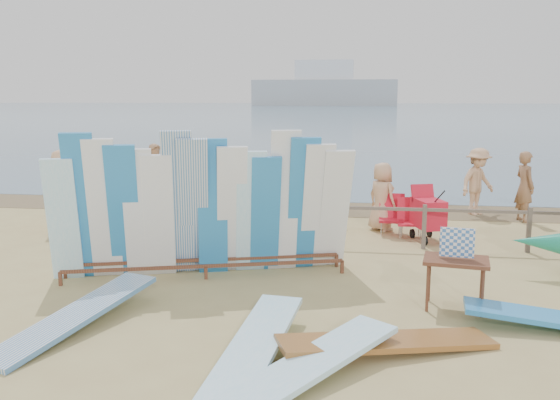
# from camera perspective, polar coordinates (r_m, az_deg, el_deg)

# --- Properties ---
(ground) EXTENTS (160.00, 160.00, 0.00)m
(ground) POSITION_cam_1_polar(r_m,az_deg,el_deg) (9.39, 2.99, -8.87)
(ground) COLOR tan
(ground) RESTS_ON ground
(ocean) EXTENTS (320.00, 240.00, 0.02)m
(ocean) POSITION_cam_1_polar(r_m,az_deg,el_deg) (136.89, 7.83, 8.62)
(ocean) COLOR slate
(ocean) RESTS_ON ground
(wet_sand_strip) EXTENTS (40.00, 2.60, 0.01)m
(wet_sand_strip) POSITION_cam_1_polar(r_m,az_deg,el_deg) (16.35, 5.24, -0.74)
(wet_sand_strip) COLOR brown
(wet_sand_strip) RESTS_ON ground
(distant_ship) EXTENTS (45.00, 8.00, 14.00)m
(distant_ship) POSITION_cam_1_polar(r_m,az_deg,el_deg) (189.30, 4.27, 10.64)
(distant_ship) COLOR #999EA3
(distant_ship) RESTS_ON ocean
(fence) EXTENTS (12.08, 0.08, 0.90)m
(fence) POSITION_cam_1_polar(r_m,az_deg,el_deg) (12.12, 4.28, -1.47)
(fence) COLOR #68594E
(fence) RESTS_ON ground
(main_surfboard_rack) EXTENTS (5.00, 2.04, 2.50)m
(main_surfboard_rack) POSITION_cam_1_polar(r_m,az_deg,el_deg) (10.01, -7.31, -1.08)
(main_surfboard_rack) COLOR brown
(main_surfboard_rack) RESTS_ON ground
(vendor_table) EXTENTS (0.99, 0.76, 1.19)m
(vendor_table) POSITION_cam_1_polar(r_m,az_deg,el_deg) (8.93, 16.49, -7.59)
(vendor_table) COLOR brown
(vendor_table) RESTS_ON ground
(flat_board_b) EXTENTS (2.08, 2.48, 0.32)m
(flat_board_b) POSITION_cam_1_polar(r_m,az_deg,el_deg) (6.66, 2.28, -17.09)
(flat_board_b) COLOR #99D8F5
(flat_board_b) RESTS_ON ground
(flat_board_e) EXTENTS (1.36, 2.73, 0.37)m
(flat_board_e) POSITION_cam_1_polar(r_m,az_deg,el_deg) (8.43, -18.98, -11.66)
(flat_board_e) COLOR silver
(flat_board_e) RESTS_ON ground
(flat_board_c) EXTENTS (2.71, 1.56, 0.26)m
(flat_board_c) POSITION_cam_1_polar(r_m,az_deg,el_deg) (7.45, 10.34, -14.19)
(flat_board_c) COLOR #9A602A
(flat_board_c) RESTS_ON ground
(flat_board_a) EXTENTS (0.86, 2.74, 0.33)m
(flat_board_a) POSITION_cam_1_polar(r_m,az_deg,el_deg) (7.13, -2.53, -15.19)
(flat_board_a) COLOR #99D8F5
(flat_board_a) RESTS_ON ground
(beach_chair_left) EXTENTS (0.57, 0.59, 0.88)m
(beach_chair_left) POSITION_cam_1_polar(r_m,az_deg,el_deg) (13.38, 10.69, -2.16)
(beach_chair_left) COLOR red
(beach_chair_left) RESTS_ON ground
(beach_chair_right) EXTENTS (0.53, 0.55, 0.84)m
(beach_chair_right) POSITION_cam_1_polar(r_m,az_deg,el_deg) (13.19, 12.37, -2.45)
(beach_chair_right) COLOR red
(beach_chair_right) RESTS_ON ground
(stroller) EXTENTS (0.83, 0.99, 1.17)m
(stroller) POSITION_cam_1_polar(r_m,az_deg,el_deg) (12.85, 14.03, -1.82)
(stroller) COLOR red
(stroller) RESTS_ON ground
(beachgoer_7) EXTENTS (0.52, 0.70, 1.72)m
(beachgoer_7) POSITION_cam_1_polar(r_m,az_deg,el_deg) (15.57, 22.48, 1.20)
(beachgoer_7) COLOR #8C6042
(beachgoer_7) RESTS_ON ground
(beachgoer_3) EXTENTS (1.05, 0.91, 1.54)m
(beachgoer_3) POSITION_cam_1_polar(r_m,az_deg,el_deg) (14.30, 4.30, 0.85)
(beachgoer_3) COLOR tan
(beachgoer_3) RESTS_ON ground
(beachgoer_6) EXTENTS (0.79, 0.80, 1.56)m
(beachgoer_6) POSITION_cam_1_polar(r_m,az_deg,el_deg) (13.60, 9.77, 0.30)
(beachgoer_6) COLOR tan
(beachgoer_6) RESTS_ON ground
(beachgoer_1) EXTENTS (0.73, 0.70, 1.81)m
(beachgoer_1) POSITION_cam_1_polar(r_m,az_deg,el_deg) (15.91, -11.77, 2.08)
(beachgoer_1) COLOR #8C6042
(beachgoer_1) RESTS_ON ground
(beachgoer_0) EXTENTS (0.60, 0.96, 1.82)m
(beachgoer_0) POSITION_cam_1_polar(r_m,az_deg,el_deg) (14.62, -20.14, 1.03)
(beachgoer_0) COLOR tan
(beachgoer_0) RESTS_ON ground
(beachgoer_9) EXTENTS (1.14, 1.09, 1.73)m
(beachgoer_9) POSITION_cam_1_polar(r_m,az_deg,el_deg) (16.03, 18.49, 1.69)
(beachgoer_9) COLOR tan
(beachgoer_9) RESTS_ON ground
(beachgoer_11) EXTENTS (1.48, 1.43, 1.68)m
(beachgoer_11) POSITION_cam_1_polar(r_m,az_deg,el_deg) (16.45, -6.02, 2.28)
(beachgoer_11) COLOR beige
(beachgoer_11) RESTS_ON ground
(beachgoer_5) EXTENTS (1.61, 1.49, 1.79)m
(beachgoer_5) POSITION_cam_1_polar(r_m,az_deg,el_deg) (15.06, 2.88, 1.82)
(beachgoer_5) COLOR beige
(beachgoer_5) RESTS_ON ground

